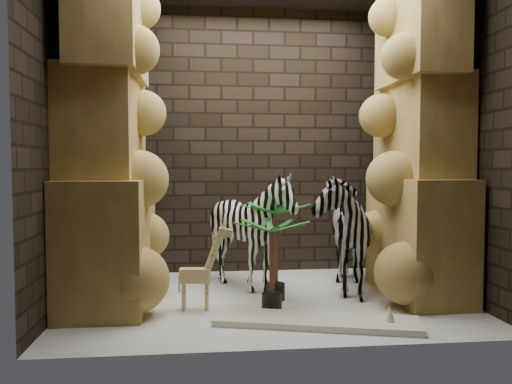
{
  "coord_description": "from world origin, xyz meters",
  "views": [
    {
      "loc": [
        -0.59,
        -4.47,
        1.22
      ],
      "look_at": [
        -0.09,
        0.15,
        0.97
      ],
      "focal_mm": 35.16,
      "sensor_mm": 36.0,
      "label": 1
    }
  ],
  "objects": [
    {
      "name": "palm_front",
      "position": [
        0.07,
        -0.02,
        0.45
      ],
      "size": [
        0.36,
        0.36,
        0.89
      ],
      "primitive_type": null,
      "color": "#1A6624",
      "rests_on": "floor"
    },
    {
      "name": "giraffe_toy",
      "position": [
        -0.65,
        -0.27,
        0.38
      ],
      "size": [
        0.4,
        0.16,
        0.75
      ],
      "primitive_type": null,
      "rotation": [
        0.0,
        0.0,
        -0.09
      ],
      "color": "#DCC887",
      "rests_on": "floor"
    },
    {
      "name": "zebra_right",
      "position": [
        0.74,
        0.26,
        0.67
      ],
      "size": [
        0.78,
        1.21,
        1.34
      ],
      "primitive_type": "imported",
      "rotation": [
        0.0,
        0.0,
        -0.16
      ],
      "color": "white",
      "rests_on": "floor"
    },
    {
      "name": "wall_right",
      "position": [
        1.75,
        0.0,
        1.5
      ],
      "size": [
        0.0,
        3.0,
        3.0
      ],
      "primitive_type": "plane",
      "rotation": [
        1.57,
        0.0,
        -1.57
      ],
      "color": "black",
      "rests_on": "ground"
    },
    {
      "name": "wall_front",
      "position": [
        0.0,
        -1.25,
        1.5
      ],
      "size": [
        3.5,
        0.0,
        3.5
      ],
      "primitive_type": "plane",
      "rotation": [
        -1.57,
        0.0,
        0.0
      ],
      "color": "black",
      "rests_on": "ground"
    },
    {
      "name": "wall_left",
      "position": [
        -1.75,
        0.0,
        1.5
      ],
      "size": [
        0.0,
        3.0,
        3.0
      ],
      "primitive_type": "plane",
      "rotation": [
        1.57,
        0.0,
        1.57
      ],
      "color": "black",
      "rests_on": "ground"
    },
    {
      "name": "zebra_left",
      "position": [
        -0.11,
        0.36,
        0.52
      ],
      "size": [
        1.13,
        1.3,
        1.04
      ],
      "primitive_type": "imported",
      "rotation": [
        0.0,
        0.0,
        -0.19
      ],
      "color": "white",
      "rests_on": "floor"
    },
    {
      "name": "floor",
      "position": [
        0.0,
        0.0,
        0.0
      ],
      "size": [
        3.5,
        3.5,
        0.0
      ],
      "primitive_type": "plane",
      "color": "white",
      "rests_on": "ground"
    },
    {
      "name": "palm_back",
      "position": [
        -0.01,
        -0.38,
        0.39
      ],
      "size": [
        0.36,
        0.36,
        0.78
      ],
      "primitive_type": null,
      "color": "#1A6624",
      "rests_on": "floor"
    },
    {
      "name": "rock_pillar_left",
      "position": [
        -1.4,
        0.0,
        1.5
      ],
      "size": [
        0.68,
        1.3,
        3.0
      ],
      "primitive_type": null,
      "color": "tan",
      "rests_on": "floor"
    },
    {
      "name": "surfboard",
      "position": [
        0.28,
        -0.76,
        0.03
      ],
      "size": [
        1.6,
        0.78,
        0.05
      ],
      "primitive_type": "cube",
      "rotation": [
        0.0,
        0.0,
        -0.27
      ],
      "color": "white",
      "rests_on": "floor"
    },
    {
      "name": "rock_pillar_right",
      "position": [
        1.42,
        0.0,
        1.5
      ],
      "size": [
        0.58,
        1.25,
        3.0
      ],
      "primitive_type": null,
      "color": "tan",
      "rests_on": "floor"
    },
    {
      "name": "wall_back",
      "position": [
        0.0,
        1.25,
        1.5
      ],
      "size": [
        3.5,
        0.0,
        3.5
      ],
      "primitive_type": "plane",
      "rotation": [
        1.57,
        0.0,
        0.0
      ],
      "color": "black",
      "rests_on": "ground"
    }
  ]
}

